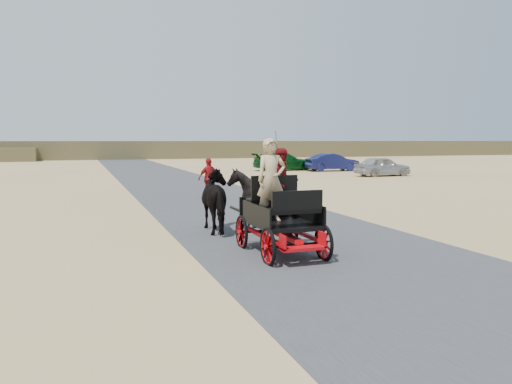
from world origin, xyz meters
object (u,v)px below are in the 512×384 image
object	(u,v)px
carriage	(280,237)
horse_left	(220,201)
horse_right	(258,199)
pedestrian	(209,178)
car_c	(284,161)
car_d	(280,160)
car_b	(332,162)
car_a	(382,166)

from	to	relation	value
carriage	horse_left	world-z (taller)	horse_left
horse_right	pedestrian	xyz separation A→B (m)	(0.58, 7.78, 0.01)
car_c	car_d	size ratio (longest dim) A/B	1.17
car_d	carriage	bearing A→B (deg)	142.55
horse_right	car_b	xyz separation A→B (m)	(14.72, 23.08, -0.14)
horse_left	car_a	size ratio (longest dim) A/B	0.50
horse_left	pedestrian	distance (m)	7.96
car_b	car_d	size ratio (longest dim) A/B	0.99
carriage	car_d	xyz separation A→B (m)	(13.84, 33.79, 0.24)
carriage	pedestrian	xyz separation A→B (m)	(1.13, 10.78, 0.50)
horse_right	pedestrian	world-z (taller)	pedestrian
carriage	horse_left	xyz separation A→B (m)	(-0.55, 3.00, 0.49)
pedestrian	car_a	bearing A→B (deg)	-162.52
car_d	car_b	bearing A→B (deg)	175.36
pedestrian	car_b	size ratio (longest dim) A/B	0.40
pedestrian	car_c	distance (m)	20.50
pedestrian	car_d	size ratio (longest dim) A/B	0.40
carriage	car_c	bearing A→B (deg)	67.18
car_a	car_c	size ratio (longest dim) A/B	0.79
car_a	car_d	size ratio (longest dim) A/B	0.92
car_b	pedestrian	bearing A→B (deg)	141.16
carriage	pedestrian	world-z (taller)	pedestrian
pedestrian	car_d	xyz separation A→B (m)	(12.71, 23.01, -0.26)
car_b	car_c	bearing A→B (deg)	61.41
car_c	car_d	bearing A→B (deg)	-18.70
car_c	car_d	world-z (taller)	car_c
car_a	car_b	bearing A→B (deg)	3.47
car_a	car_d	distance (m)	14.13
horse_left	car_b	size ratio (longest dim) A/B	0.47
car_c	car_b	bearing A→B (deg)	-121.78
horse_left	car_c	xyz separation A→B (m)	(12.43, 25.24, -0.11)
car_c	car_d	xyz separation A→B (m)	(1.96, 5.55, -0.13)
horse_left	car_b	xyz separation A→B (m)	(15.82, 23.08, -0.14)
car_b	horse_left	bearing A→B (deg)	149.48
car_b	car_d	world-z (taller)	car_b
horse_right	car_c	bearing A→B (deg)	-114.18
horse_right	car_a	bearing A→B (deg)	-132.25
horse_left	car_c	distance (m)	28.13
horse_right	car_c	world-z (taller)	horse_right
horse_right	carriage	bearing A→B (deg)	79.61
horse_left	car_a	xyz separation A→B (m)	(16.36, 16.80, -0.17)
carriage	car_d	size ratio (longest dim) A/B	0.55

